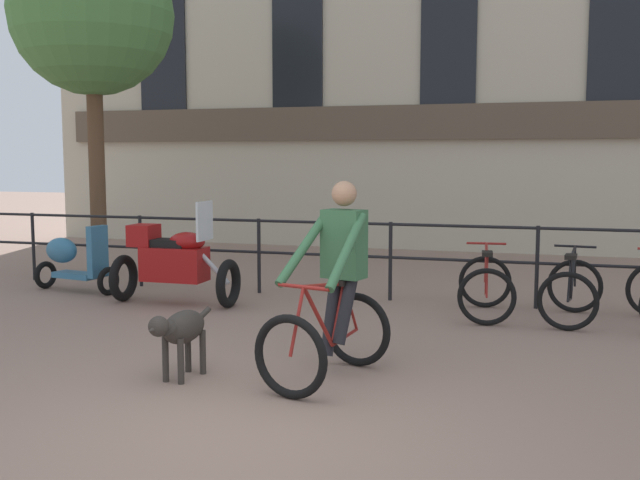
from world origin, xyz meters
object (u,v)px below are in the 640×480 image
Objects in this scene: cyclist_with_bike at (334,291)px; parked_scooter at (73,260)px; parked_motorcycle at (173,261)px; dog at (181,330)px; parked_bicycle_mid_left at (571,291)px; parked_bicycle_near_lamp at (486,287)px.

cyclist_with_bike reaches higher than parked_scooter.
cyclist_with_bike is 5.52m from parked_scooter.
parked_scooter is at bearing 76.72° from parked_motorcycle.
dog is 3.38m from parked_motorcycle.
cyclist_with_bike is at bearing 27.64° from dog.
cyclist_with_bike is 3.59m from parked_bicycle_mid_left.
parked_scooter is (-5.73, -0.03, 0.10)m from parked_bicycle_near_lamp.
parked_motorcycle is 4.93m from parked_bicycle_mid_left.
cyclist_with_bike is at bearing -111.77° from parked_scooter.
parked_motorcycle is at bearing 10.88° from parked_bicycle_mid_left.
dog is at bearing -146.03° from cyclist_with_bike.
dog is 4.09m from parked_bicycle_near_lamp.
dog is 0.75× the size of parked_bicycle_near_lamp.
parked_scooter is at bearing 162.26° from cyclist_with_bike.
cyclist_with_bike is 1.45× the size of parked_bicycle_mid_left.
parked_scooter is (-1.80, 0.41, -0.10)m from parked_motorcycle.
dog is 4.71m from parked_bicycle_mid_left.
cyclist_with_bike is 1.28× the size of parked_scooter.
parked_bicycle_mid_left is (3.27, 3.39, -0.08)m from dog.
parked_bicycle_near_lamp is 5.73m from parked_scooter.
cyclist_with_bike is at bearing 64.61° from parked_bicycle_near_lamp.
cyclist_with_bike is at bearing 61.21° from parked_bicycle_mid_left.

